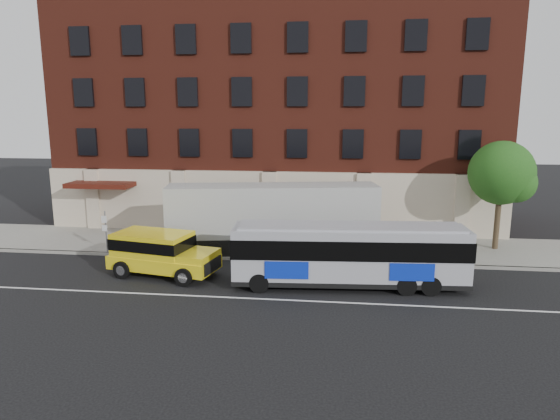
# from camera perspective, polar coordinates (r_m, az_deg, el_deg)

# --- Properties ---
(ground) EXTENTS (120.00, 120.00, 0.00)m
(ground) POSITION_cam_1_polar(r_m,az_deg,el_deg) (21.35, -5.68, -10.56)
(ground) COLOR black
(ground) RESTS_ON ground
(sidewalk) EXTENTS (60.00, 6.00, 0.15)m
(sidewalk) POSITION_cam_1_polar(r_m,az_deg,el_deg) (29.72, -1.95, -4.01)
(sidewalk) COLOR #9A988C
(sidewalk) RESTS_ON ground
(kerb) EXTENTS (60.00, 0.25, 0.15)m
(kerb) POSITION_cam_1_polar(r_m,az_deg,el_deg) (26.88, -2.92, -5.69)
(kerb) COLOR #9A988C
(kerb) RESTS_ON ground
(lane_line) EXTENTS (60.00, 0.12, 0.01)m
(lane_line) POSITION_cam_1_polar(r_m,az_deg,el_deg) (21.80, -5.40, -10.06)
(lane_line) COLOR white
(lane_line) RESTS_ON ground
(building) EXTENTS (30.00, 12.10, 15.00)m
(building) POSITION_cam_1_polar(r_m,az_deg,el_deg) (36.51, -0.12, 10.78)
(building) COLOR maroon
(building) RESTS_ON sidewalk
(sign_pole) EXTENTS (0.30, 0.20, 2.50)m
(sign_pole) POSITION_cam_1_polar(r_m,az_deg,el_deg) (29.28, -19.54, -2.13)
(sign_pole) COLOR gray
(sign_pole) RESTS_ON ground
(street_tree) EXTENTS (3.60, 3.60, 6.20)m
(street_tree) POSITION_cam_1_polar(r_m,az_deg,el_deg) (30.42, 24.30, 3.66)
(street_tree) COLOR #382C1C
(street_tree) RESTS_ON sidewalk
(city_bus) EXTENTS (10.74, 2.98, 2.91)m
(city_bus) POSITION_cam_1_polar(r_m,az_deg,el_deg) (22.76, 8.01, -4.94)
(city_bus) COLOR #A5A6AF
(city_bus) RESTS_ON ground
(yellow_suv) EXTENTS (5.70, 3.25, 2.12)m
(yellow_suv) POSITION_cam_1_polar(r_m,az_deg,el_deg) (24.96, -13.80, -4.63)
(yellow_suv) COLOR yellow
(yellow_suv) RESTS_ON ground
(shipping_container) EXTENTS (11.97, 4.39, 3.91)m
(shipping_container) POSITION_cam_1_polar(r_m,az_deg,el_deg) (27.82, -0.86, -1.13)
(shipping_container) COLOR black
(shipping_container) RESTS_ON ground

